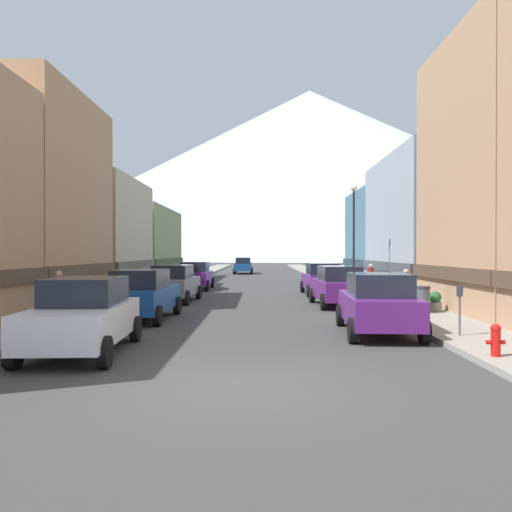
{
  "coord_description": "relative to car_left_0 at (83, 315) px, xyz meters",
  "views": [
    {
      "loc": [
        0.41,
        -9.19,
        2.39
      ],
      "look_at": [
        -0.07,
        37.12,
        2.05
      ],
      "focal_mm": 36.84,
      "sensor_mm": 36.0,
      "label": 1
    }
  ],
  "objects": [
    {
      "name": "car_left_1",
      "position": [
        0.0,
        6.1,
        0.0
      ],
      "size": [
        2.19,
        4.46,
        1.78
      ],
      "color": "#19478C",
      "rests_on": "ground"
    },
    {
      "name": "car_right_0",
      "position": [
        7.6,
        2.92,
        0.0
      ],
      "size": [
        2.26,
        4.49,
        1.78
      ],
      "color": "#591E72",
      "rests_on": "ground"
    },
    {
      "name": "ground_plane",
      "position": [
        3.8,
        -3.15,
        -0.9
      ],
      "size": [
        400.0,
        400.0,
        0.0
      ],
      "primitive_type": "plane",
      "color": "#3A3A3A"
    },
    {
      "name": "car_driving_1",
      "position": [
        2.2,
        46.41,
        0.0
      ],
      "size": [
        2.06,
        4.4,
        1.78
      ],
      "color": "#9E1111",
      "rests_on": "ground"
    },
    {
      "name": "potted_plant_2",
      "position": [
        10.8,
        12.82,
        -0.15
      ],
      "size": [
        0.74,
        0.74,
        1.05
      ],
      "color": "#4C4C51",
      "rests_on": "sidewalk_right"
    },
    {
      "name": "potted_plant_0",
      "position": [
        10.8,
        7.6,
        -0.39
      ],
      "size": [
        0.51,
        0.51,
        0.76
      ],
      "color": "gray",
      "rests_on": "sidewalk_right"
    },
    {
      "name": "streetlamp_right",
      "position": [
        9.15,
        15.75,
        3.09
      ],
      "size": [
        0.36,
        0.36,
        5.86
      ],
      "color": "black",
      "rests_on": "sidewalk_right"
    },
    {
      "name": "parking_meter_near",
      "position": [
        9.55,
        1.81,
        0.11
      ],
      "size": [
        0.14,
        0.1,
        1.33
      ],
      "color": "#595960",
      "rests_on": "sidewalk_right"
    },
    {
      "name": "storefront_left_2",
      "position": [
        -6.95,
        20.87,
        2.47
      ],
      "size": [
        6.81,
        9.69,
        7.0
      ],
      "color": "beige",
      "rests_on": "ground"
    },
    {
      "name": "pedestrian_0",
      "position": [
        10.05,
        8.88,
        -0.04
      ],
      "size": [
        0.36,
        0.36,
        1.56
      ],
      "color": "navy",
      "rests_on": "sidewalk_right"
    },
    {
      "name": "pedestrian_1",
      "position": [
        -2.45,
        4.82,
        -0.0
      ],
      "size": [
        0.36,
        0.36,
        1.63
      ],
      "color": "brown",
      "rests_on": "sidewalk_left"
    },
    {
      "name": "storefront_right_3",
      "position": [
        15.16,
        27.93,
        2.47
      ],
      "size": [
        8.02,
        8.7,
        7.01
      ],
      "color": "slate",
      "rests_on": "ground"
    },
    {
      "name": "car_left_2",
      "position": [
        0.0,
        12.77,
        0.0
      ],
      "size": [
        2.25,
        4.48,
        1.78
      ],
      "color": "slate",
      "rests_on": "ground"
    },
    {
      "name": "car_left_3",
      "position": [
        0.0,
        21.02,
        0.0
      ],
      "size": [
        2.08,
        4.41,
        1.78
      ],
      "color": "#591E72",
      "rests_on": "ground"
    },
    {
      "name": "car_right_1",
      "position": [
        7.61,
        10.79,
        0.0
      ],
      "size": [
        2.25,
        4.48,
        1.78
      ],
      "color": "#591E72",
      "rests_on": "ground"
    },
    {
      "name": "mountain_backdrop",
      "position": [
        28.95,
        256.85,
        41.58
      ],
      "size": [
        305.74,
        305.74,
        84.96
      ],
      "primitive_type": "cone",
      "color": "silver",
      "rests_on": "ground"
    },
    {
      "name": "car_left_0",
      "position": [
        0.0,
        0.0,
        0.0
      ],
      "size": [
        2.25,
        4.48,
        1.78
      ],
      "color": "silver",
      "rests_on": "ground"
    },
    {
      "name": "potted_plant_1",
      "position": [
        -3.2,
        11.57,
        -0.22
      ],
      "size": [
        0.74,
        0.74,
        0.97
      ],
      "color": "brown",
      "rests_on": "sidewalk_left"
    },
    {
      "name": "car_driving_0",
      "position": [
        2.2,
        45.45,
        0.0
      ],
      "size": [
        2.06,
        4.4,
        1.78
      ],
      "color": "#19478C",
      "rests_on": "ground"
    },
    {
      "name": "storefront_left_3",
      "position": [
        -7.5,
        32.87,
        2.06
      ],
      "size": [
        7.91,
        13.24,
        6.15
      ],
      "color": "#8C9966",
      "rests_on": "ground"
    },
    {
      "name": "sidewalk_left",
      "position": [
        -2.45,
        31.85,
        -0.82
      ],
      "size": [
        2.5,
        100.0,
        0.15
      ],
      "primitive_type": "cube",
      "color": "gray",
      "rests_on": "ground"
    },
    {
      "name": "storefront_right_2",
      "position": [
        15.41,
        17.81,
        2.89
      ],
      "size": [
        8.51,
        11.39,
        7.87
      ],
      "color": "#99A5B2",
      "rests_on": "ground"
    },
    {
      "name": "pedestrian_2",
      "position": [
        10.05,
        15.73,
        -0.01
      ],
      "size": [
        0.36,
        0.36,
        1.62
      ],
      "color": "maroon",
      "rests_on": "sidewalk_right"
    },
    {
      "name": "sidewalk_right",
      "position": [
        10.05,
        31.85,
        -0.82
      ],
      "size": [
        2.5,
        100.0,
        0.15
      ],
      "primitive_type": "cube",
      "color": "gray",
      "rests_on": "ground"
    },
    {
      "name": "storefront_left_1",
      "position": [
        -7.18,
        11.1,
        3.67
      ],
      "size": [
        7.27,
        8.71,
        9.46
      ],
      "color": "tan",
      "rests_on": "ground"
    },
    {
      "name": "car_right_2",
      "position": [
        7.6,
        17.0,
        0.0
      ],
      "size": [
        2.17,
        4.45,
        1.78
      ],
      "color": "#591E72",
      "rests_on": "ground"
    },
    {
      "name": "fire_hydrant_near",
      "position": [
        9.25,
        -1.03,
        -0.37
      ],
      "size": [
        0.4,
        0.22,
        0.7
      ],
      "color": "red",
      "rests_on": "sidewalk_right"
    },
    {
      "name": "trash_bin_right",
      "position": [
        10.15,
        7.09,
        -0.26
      ],
      "size": [
        0.59,
        0.59,
        0.98
      ],
      "color": "#4C5156",
      "rests_on": "sidewalk_right"
    }
  ]
}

